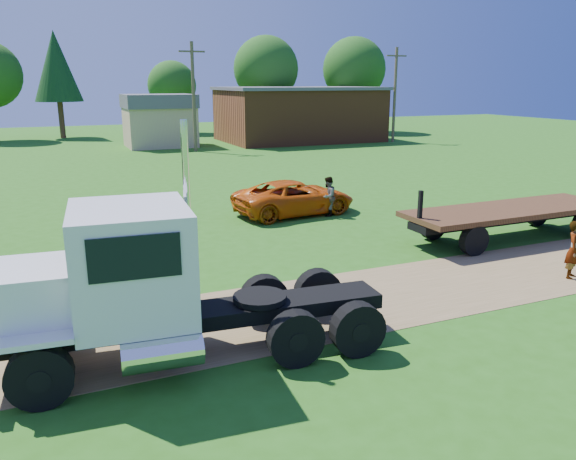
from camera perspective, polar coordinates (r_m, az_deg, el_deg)
name	(u,v)px	position (r m, az deg, el deg)	size (l,w,h in m)	color
ground	(309,308)	(14.96, 2.10, -7.92)	(140.00, 140.00, 0.00)	#255A13
dirt_track	(309,308)	(14.96, 2.10, -7.90)	(120.00, 4.20, 0.01)	brown
white_semi_tractor	(139,286)	(11.96, -14.94, -5.56)	(8.45, 3.41, 5.03)	black
orange_pickup	(294,197)	(25.17, 0.66, 3.33)	(2.54, 5.52, 1.53)	#C14B09
flatbed_trailer	(510,215)	(22.70, 21.60, 1.44)	(8.52, 2.59, 2.18)	#361B11
spectator_a	(574,250)	(18.95, 27.05, -1.80)	(0.65, 0.42, 1.77)	#999999
spectator_b	(328,197)	(24.86, 4.08, 3.41)	(0.85, 0.67, 1.76)	#999999
brick_building	(299,114)	(57.74, 1.11, 11.72)	(15.40, 10.40, 5.30)	brown
tan_shed	(160,120)	(53.48, -12.92, 10.86)	(6.20, 5.40, 4.70)	tan
utility_poles	(194,95)	(48.93, -9.57, 13.37)	(42.20, 0.28, 9.00)	brown
tree_row	(143,71)	(63.05, -14.52, 15.36)	(57.94, 12.94, 10.92)	#3D2A19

